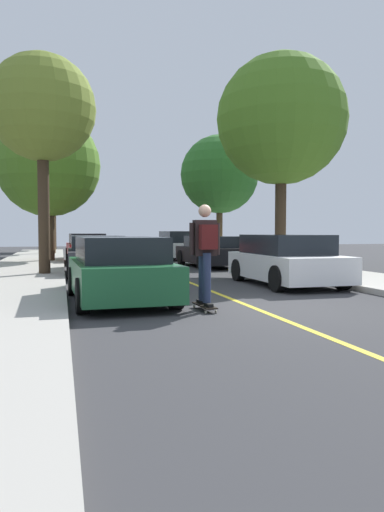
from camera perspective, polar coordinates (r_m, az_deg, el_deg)
The scene contains 16 objects.
ground at distance 9.25m, azimuth 7.24°, elevation -6.08°, with size 80.00×80.00×0.00m, color #353538.
center_line at distance 13.00m, azimuth 0.49°, elevation -3.44°, with size 0.12×39.20×0.01m, color gold.
parked_car_left_nearest at distance 10.00m, azimuth -8.61°, elevation -1.60°, with size 2.01×4.10×1.33m.
parked_car_left_near at distance 16.42m, azimuth -11.20°, elevation 0.09°, with size 2.02×4.29×1.30m.
parked_car_left_far at distance 23.07m, azimuth -12.35°, elevation 0.92°, with size 1.89×4.58×1.35m.
parked_car_right_nearest at distance 13.23m, azimuth 11.07°, elevation -0.48°, with size 1.98×4.08×1.36m.
parked_car_right_near at distance 19.65m, azimuth 2.15°, elevation 0.53°, with size 1.95×4.26×1.25m.
parked_car_right_far at distance 25.09m, azimuth -1.70°, elevation 1.26°, with size 1.83×4.03×1.46m.
street_tree_left_nearest at distance 16.14m, azimuth -17.32°, elevation 16.29°, with size 3.28×3.28×6.76m.
street_tree_left_near at distance 22.98m, azimuth -16.62°, elevation 10.24°, with size 4.63×4.63×6.61m.
street_tree_left_far at distance 30.41m, azimuth -16.27°, elevation 8.40°, with size 3.32×3.32×5.96m.
street_tree_left_farthest at distance 36.48m, azimuth -16.10°, elevation 8.29°, with size 4.22×4.22×6.91m.
street_tree_right_nearest at distance 17.80m, azimuth 10.54°, elevation 15.54°, with size 4.55×4.55×7.50m.
street_tree_right_near at distance 23.88m, azimuth 3.28°, elevation 9.60°, with size 3.81×3.81×6.01m.
skateboard at distance 8.84m, azimuth 1.50°, elevation -5.91°, with size 0.25×0.85×0.10m.
skateboarder at distance 8.71m, azimuth 1.58°, elevation 0.96°, with size 0.58×0.70×1.83m.
Camera 1 is at (-3.49, -8.44, 1.44)m, focal length 33.79 mm.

